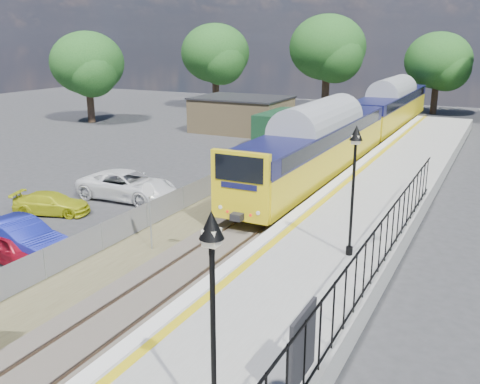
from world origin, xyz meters
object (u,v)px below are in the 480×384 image
Objects in this scene: victorian_lamp_south at (212,276)px; speed_sign at (149,204)px; car_red at (17,248)px; car_white at (127,185)px; car_yellow at (52,203)px; victorian_lamp_north at (355,161)px; car_blue at (19,238)px; train at (363,120)px.

victorian_lamp_south reaches higher than speed_sign.
car_red is 0.66× the size of car_white.
car_yellow is at bearing 152.59° from car_white.
victorian_lamp_north reaches higher than car_blue.
car_yellow is at bearing 43.65° from car_red.
victorian_lamp_south is 13.56m from car_red.
victorian_lamp_south is 19.88m from car_white.
victorian_lamp_north is at bearing -67.99° from car_blue.
victorian_lamp_north reaches higher than car_red.
victorian_lamp_south is 10.00m from victorian_lamp_north.
car_blue is 8.25m from car_white.
car_blue is (-11.99, -3.89, -3.54)m from victorian_lamp_north.
train is at bearing -42.56° from car_yellow.
victorian_lamp_north reaches higher than speed_sign.
speed_sign is (-8.00, 8.94, -2.35)m from victorian_lamp_south.
car_blue is at bearing -174.75° from car_white.
victorian_lamp_north is 1.30× the size of car_red.
train is at bearing -3.12° from car_red.
car_red is 8.80m from car_white.
victorian_lamp_north is (-0.20, 10.00, 0.00)m from victorian_lamp_south.
victorian_lamp_north is 8.21m from speed_sign.
car_yellow is at bearing 36.78° from car_blue.
victorian_lamp_north is 1.00× the size of car_blue.
speed_sign is at bearing -38.50° from car_red.
car_blue reaches higher than car_yellow.
train reaches higher than car_red.
train is 11.03× the size of car_yellow.
speed_sign is at bearing -96.10° from train.
victorian_lamp_south is 1.00× the size of car_blue.
car_white reaches higher than car_red.
speed_sign reaches higher than car_white.
car_blue is at bearing -166.11° from car_yellow.
victorian_lamp_north is 1.24× the size of car_yellow.
car_blue is (-0.41, 0.49, 0.16)m from car_red.
car_red is at bearing -103.21° from train.
victorian_lamp_north is at bearing -76.65° from train.
victorian_lamp_south is at bearing -105.42° from car_red.
car_yellow is at bearing 177.82° from victorian_lamp_north.
victorian_lamp_north is 15.33m from car_yellow.
car_yellow is (-2.87, 4.46, -0.22)m from car_blue.
car_blue is at bearing -162.01° from victorian_lamp_north.
victorian_lamp_south is at bearing -80.35° from train.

